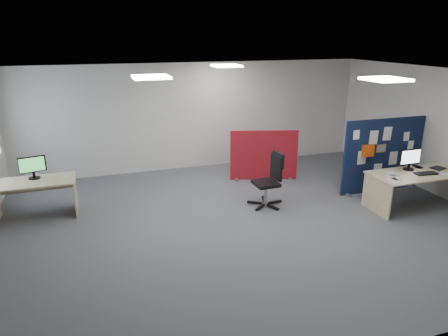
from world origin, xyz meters
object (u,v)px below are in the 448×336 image
object	(u,v)px
red_divider	(264,156)
monitor_second	(33,167)
second_desk	(35,189)
office_chair	(271,176)
navy_divider	(382,155)
monitor_main	(410,158)
main_desk	(416,180)

from	to	relation	value
red_divider	monitor_second	distance (m)	5.00
second_desk	office_chair	size ratio (longest dim) A/B	1.35
red_divider	monitor_second	size ratio (longest dim) A/B	3.27
office_chair	red_divider	bearing A→B (deg)	68.86
navy_divider	second_desk	world-z (taller)	navy_divider
navy_divider	red_divider	size ratio (longest dim) A/B	1.27
navy_divider	red_divider	xyz separation A→B (m)	(-2.17, 1.49, -0.23)
navy_divider	monitor_main	world-z (taller)	navy_divider
monitor_main	main_desk	bearing A→B (deg)	-66.77
main_desk	office_chair	xyz separation A→B (m)	(-2.77, 0.95, 0.05)
navy_divider	monitor_main	size ratio (longest dim) A/B	4.00
red_divider	navy_divider	bearing A→B (deg)	-18.66
red_divider	second_desk	size ratio (longest dim) A/B	1.06
office_chair	navy_divider	bearing A→B (deg)	-3.48
main_desk	second_desk	bearing A→B (deg)	165.54
office_chair	monitor_main	bearing A→B (deg)	-19.16
navy_divider	main_desk	world-z (taller)	navy_divider
monitor_main	second_desk	world-z (taller)	monitor_main
main_desk	second_desk	size ratio (longest dim) A/B	1.34
monitor_main	monitor_second	bearing A→B (deg)	164.77
main_desk	red_divider	distance (m)	3.33
main_desk	monitor_second	world-z (taller)	monitor_second
red_divider	second_desk	distance (m)	5.00
monitor_main	monitor_second	world-z (taller)	monitor_second
navy_divider	second_desk	distance (m)	7.21
main_desk	monitor_main	bearing A→B (deg)	114.29
second_desk	office_chair	bearing A→B (deg)	-11.56
monitor_main	navy_divider	bearing A→B (deg)	91.90
red_divider	office_chair	world-z (taller)	red_divider
monitor_second	office_chair	bearing A→B (deg)	-25.72
navy_divider	monitor_second	bearing A→B (deg)	171.60
red_divider	second_desk	xyz separation A→B (m)	(-4.97, -0.55, -0.05)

